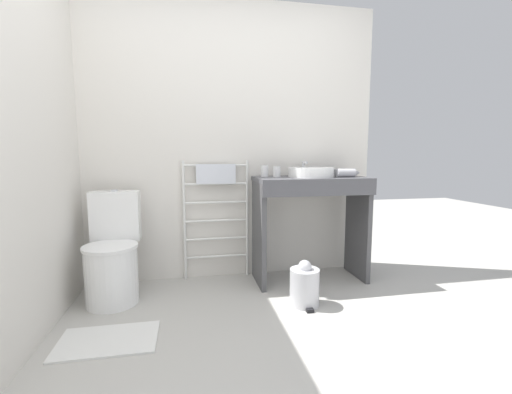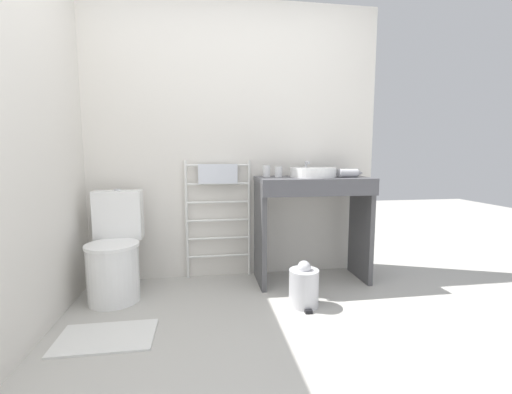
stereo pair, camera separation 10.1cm
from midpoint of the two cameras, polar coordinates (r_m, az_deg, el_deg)
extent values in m
plane|color=#B2AFA8|center=(1.85, 0.07, -28.88)|extent=(12.00, 12.00, 0.00)
cube|color=silver|center=(3.08, -5.80, 9.05)|extent=(2.65, 0.12, 2.39)
cube|color=silver|center=(2.44, -35.08, 8.32)|extent=(0.12, 2.27, 2.39)
cylinder|color=white|center=(2.79, -23.91, -11.95)|extent=(0.37, 0.37, 0.42)
cylinder|color=white|center=(2.73, -24.14, -7.58)|extent=(0.38, 0.38, 0.02)
cube|color=white|center=(2.92, -23.27, -2.91)|extent=(0.36, 0.16, 0.39)
cylinder|color=silver|center=(2.89, -23.47, 1.01)|extent=(0.05, 0.05, 0.01)
cylinder|color=white|center=(3.03, -12.79, -3.90)|extent=(0.02, 0.02, 1.04)
cylinder|color=white|center=(3.06, -2.44, -3.62)|extent=(0.02, 0.02, 1.04)
cylinder|color=white|center=(3.11, -7.48, -9.79)|extent=(0.55, 0.02, 0.02)
cylinder|color=white|center=(3.07, -7.53, -6.90)|extent=(0.55, 0.02, 0.02)
cylinder|color=white|center=(3.04, -7.58, -3.93)|extent=(0.55, 0.02, 0.02)
cylinder|color=white|center=(3.01, -7.63, -0.90)|extent=(0.55, 0.02, 0.02)
cylinder|color=white|center=(2.99, -7.68, 2.18)|extent=(0.55, 0.02, 0.02)
cylinder|color=white|center=(2.98, -7.74, 5.28)|extent=(0.55, 0.02, 0.02)
cube|color=silver|center=(2.96, -7.68, 3.83)|extent=(0.34, 0.04, 0.17)
cube|color=#4C4C51|center=(2.92, 8.16, 2.97)|extent=(0.94, 0.49, 0.03)
cube|color=#4C4C51|center=(2.71, 9.75, 1.19)|extent=(0.94, 0.02, 0.10)
cube|color=#4C4C4F|center=(2.88, -0.51, -6.10)|extent=(0.04, 0.41, 0.86)
cube|color=#4C4C4F|center=(3.16, 15.73, -5.15)|extent=(0.04, 0.41, 0.86)
cylinder|color=white|center=(2.93, 8.17, 4.12)|extent=(0.39, 0.39, 0.08)
cylinder|color=silver|center=(2.93, 8.18, 4.83)|extent=(0.32, 0.32, 0.01)
cylinder|color=silver|center=(3.12, 6.94, 4.77)|extent=(0.02, 0.02, 0.13)
cylinder|color=silver|center=(3.08, 7.22, 5.72)|extent=(0.02, 0.09, 0.02)
cylinder|color=white|center=(2.95, 0.47, 4.37)|extent=(0.06, 0.06, 0.10)
cylinder|color=white|center=(2.91, 2.49, 4.24)|extent=(0.06, 0.06, 0.09)
cylinder|color=#B7B7BC|center=(2.96, 13.79, 3.92)|extent=(0.15, 0.07, 0.07)
cone|color=#9C9CA0|center=(3.00, 15.59, 3.91)|extent=(0.05, 0.06, 0.06)
cube|color=#B7B7BC|center=(3.01, 12.56, 4.02)|extent=(0.04, 0.09, 0.05)
cylinder|color=silver|center=(2.58, 6.93, -14.68)|extent=(0.21, 0.21, 0.27)
sphere|color=silver|center=(2.53, 6.98, -11.46)|extent=(0.10, 0.10, 0.10)
cube|color=black|center=(2.52, 7.79, -18.25)|extent=(0.05, 0.04, 0.02)
cube|color=silver|center=(2.36, -24.65, -20.90)|extent=(0.56, 0.36, 0.01)
camera|label=1|loc=(0.05, -91.13, -0.14)|focal=24.00mm
camera|label=2|loc=(0.05, 88.87, 0.14)|focal=24.00mm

